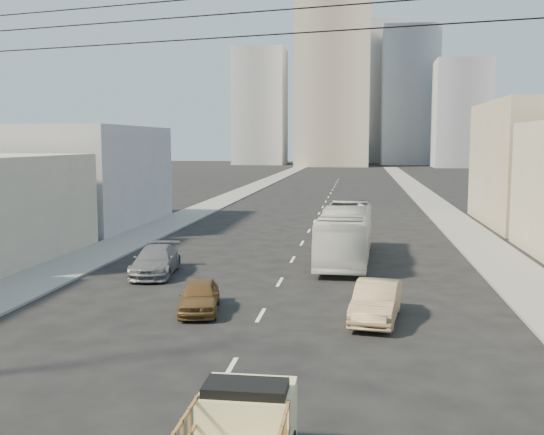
% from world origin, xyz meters
% --- Properties ---
extents(sidewalk_left, '(3.50, 180.00, 0.12)m').
position_xyz_m(sidewalk_left, '(-11.75, 70.00, 0.06)').
color(sidewalk_left, gray).
rests_on(sidewalk_left, ground).
extents(sidewalk_right, '(3.50, 180.00, 0.12)m').
position_xyz_m(sidewalk_right, '(11.75, 70.00, 0.06)').
color(sidewalk_right, gray).
rests_on(sidewalk_right, ground).
extents(lane_dashes, '(0.15, 104.00, 0.01)m').
position_xyz_m(lane_dashes, '(0.00, 53.00, 0.01)').
color(lane_dashes, silver).
rests_on(lane_dashes, ground).
extents(city_bus, '(3.06, 11.36, 3.14)m').
position_xyz_m(city_bus, '(3.03, 26.04, 1.57)').
color(city_bus, silver).
rests_on(city_bus, ground).
extents(sedan_brown, '(2.17, 4.01, 1.30)m').
position_xyz_m(sedan_brown, '(-2.52, 14.19, 0.65)').
color(sedan_brown, brown).
rests_on(sedan_brown, ground).
extents(sedan_tan, '(2.18, 4.67, 1.48)m').
position_xyz_m(sedan_tan, '(4.47, 13.89, 0.74)').
color(sedan_tan, tan).
rests_on(sedan_tan, ground).
extents(sedan_grey, '(2.64, 5.21, 1.45)m').
position_xyz_m(sedan_grey, '(-6.50, 20.82, 0.73)').
color(sedan_grey, slate).
rests_on(sedan_grey, ground).
extents(overhead_wires, '(23.01, 5.02, 0.72)m').
position_xyz_m(overhead_wires, '(0.00, 1.50, 8.97)').
color(overhead_wires, black).
rests_on(overhead_wires, ground).
extents(bldg_left_far, '(12.00, 16.00, 8.00)m').
position_xyz_m(bldg_left_far, '(-19.50, 39.00, 4.00)').
color(bldg_left_far, '#97979A').
rests_on(bldg_left_far, ground).
extents(high_rise_tower, '(20.00, 20.00, 60.00)m').
position_xyz_m(high_rise_tower, '(-4.00, 170.00, 30.00)').
color(high_rise_tower, '#9F8F7B').
rests_on(high_rise_tower, ground).
extents(midrise_ne, '(16.00, 16.00, 40.00)m').
position_xyz_m(midrise_ne, '(18.00, 185.00, 20.00)').
color(midrise_ne, gray).
rests_on(midrise_ne, ground).
extents(midrise_nw, '(15.00, 15.00, 34.00)m').
position_xyz_m(midrise_nw, '(-26.00, 180.00, 17.00)').
color(midrise_nw, gray).
rests_on(midrise_nw, ground).
extents(midrise_back, '(18.00, 18.00, 44.00)m').
position_xyz_m(midrise_back, '(6.00, 200.00, 22.00)').
color(midrise_back, '#97979A').
rests_on(midrise_back, ground).
extents(midrise_east, '(14.00, 14.00, 28.00)m').
position_xyz_m(midrise_east, '(30.00, 165.00, 14.00)').
color(midrise_east, gray).
rests_on(midrise_east, ground).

